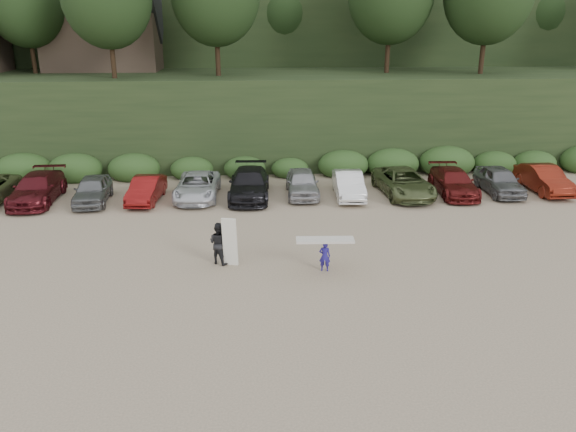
{
  "coord_description": "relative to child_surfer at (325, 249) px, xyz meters",
  "views": [
    {
      "loc": [
        -1.37,
        -20.4,
        9.47
      ],
      "look_at": [
        0.18,
        3.0,
        1.3
      ],
      "focal_mm": 35.0,
      "sensor_mm": 36.0,
      "label": 1
    }
  ],
  "objects": [
    {
      "name": "hillside_backdrop",
      "position": [
        -1.71,
        35.95,
        10.29
      ],
      "size": [
        90.0,
        41.5,
        28.0
      ],
      "color": "black",
      "rests_on": "ground"
    },
    {
      "name": "adult_surfer",
      "position": [
        -4.19,
        1.0,
        -0.03
      ],
      "size": [
        1.33,
        1.04,
        2.09
      ],
      "color": "black",
      "rests_on": "ground"
    },
    {
      "name": "ground",
      "position": [
        -1.45,
        0.02,
        -0.93
      ],
      "size": [
        120.0,
        120.0,
        0.0
      ],
      "primitive_type": "plane",
      "color": "tan",
      "rests_on": "ground"
    },
    {
      "name": "parked_cars",
      "position": [
        -4.15,
        10.02,
        -0.19
      ],
      "size": [
        39.43,
        5.67,
        1.57
      ],
      "color": "#BCBCC2",
      "rests_on": "ground"
    },
    {
      "name": "child_surfer",
      "position": [
        0.0,
        0.0,
        0.0
      ],
      "size": [
        2.31,
        0.74,
        1.37
      ],
      "color": "navy",
      "rests_on": "ground"
    }
  ]
}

